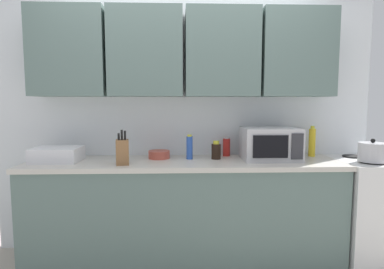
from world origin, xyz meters
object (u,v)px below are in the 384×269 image
(dish_rack, at_px, (57,154))
(bottle_white_jar, at_px, (299,144))
(stove_range, at_px, (378,209))
(bottle_yellow_mustard, at_px, (312,142))
(bottle_red_sauce, at_px, (226,147))
(bottle_blue_cleaner, at_px, (189,147))
(bowl_ceramic_small, at_px, (159,155))
(bottle_soy_dark, at_px, (216,151))
(microwave, at_px, (270,144))
(kettle, at_px, (372,152))
(knife_block, at_px, (122,152))

(dish_rack, distance_m, bottle_white_jar, 2.16)
(stove_range, bearing_deg, bottle_yellow_mustard, 160.22)
(bottle_red_sauce, xyz_separation_m, bottle_blue_cleaner, (-0.35, -0.15, 0.02))
(bottle_white_jar, height_order, bottle_blue_cleaner, bottle_white_jar)
(stove_range, relative_size, bottle_blue_cleaner, 4.21)
(bowl_ceramic_small, bearing_deg, bottle_yellow_mustard, 2.31)
(bottle_soy_dark, bearing_deg, stove_range, -3.40)
(microwave, height_order, bottle_red_sauce, microwave)
(microwave, distance_m, bowl_ceramic_small, 0.98)
(kettle, bearing_deg, bottle_soy_dark, 169.92)
(dish_rack, bearing_deg, bottle_red_sauce, 8.69)
(microwave, distance_m, bottle_blue_cleaner, 0.70)
(bottle_yellow_mustard, relative_size, bowl_ceramic_small, 1.48)
(bottle_white_jar, height_order, bottle_yellow_mustard, bottle_yellow_mustard)
(stove_range, distance_m, knife_block, 2.29)
(bottle_white_jar, bearing_deg, bowl_ceramic_small, -175.99)
(dish_rack, distance_m, bottle_yellow_mustard, 2.27)
(microwave, distance_m, dish_rack, 1.82)
(bottle_white_jar, bearing_deg, microwave, -150.48)
(knife_block, relative_size, bottle_red_sauce, 1.48)
(microwave, bearing_deg, knife_block, -172.13)
(bottle_yellow_mustard, xyz_separation_m, bowl_ceramic_small, (-1.41, -0.06, -0.10))
(microwave, bearing_deg, bottle_white_jar, 29.52)
(kettle, distance_m, bottle_soy_dark, 1.29)
(stove_range, height_order, knife_block, knife_block)
(knife_block, xyz_separation_m, bottle_soy_dark, (0.78, 0.22, -0.03))
(knife_block, xyz_separation_m, bottle_yellow_mustard, (1.68, 0.33, 0.03))
(dish_rack, xyz_separation_m, knife_block, (0.58, -0.15, 0.04))
(knife_block, height_order, bottle_soy_dark, knife_block)
(microwave, relative_size, bottle_soy_dark, 2.98)
(bottle_white_jar, bearing_deg, stove_range, -19.48)
(bottle_blue_cleaner, bearing_deg, bottle_white_jar, 7.49)
(bottle_soy_dark, bearing_deg, bottle_white_jar, 10.06)
(stove_range, relative_size, bottle_red_sauce, 4.82)
(bowl_ceramic_small, bearing_deg, knife_block, -135.65)
(microwave, xyz_separation_m, bowl_ceramic_small, (-0.97, 0.10, -0.11))
(bottle_yellow_mustard, bearing_deg, knife_block, -169.06)
(bottle_white_jar, distance_m, bottle_blue_cleaner, 1.04)
(microwave, relative_size, bowl_ceramic_small, 2.52)
(dish_rack, xyz_separation_m, bottle_red_sauce, (1.47, 0.22, 0.03))
(kettle, distance_m, bottle_white_jar, 0.60)
(bowl_ceramic_small, bearing_deg, dish_rack, -172.28)
(stove_range, xyz_separation_m, bowl_ceramic_small, (-1.94, 0.14, 0.48))
(bottle_blue_cleaner, distance_m, bottle_soy_dark, 0.24)
(bottle_blue_cleaner, bearing_deg, bowl_ceramic_small, 170.70)
(bottle_red_sauce, bearing_deg, knife_block, -157.10)
(microwave, bearing_deg, bottle_red_sauce, 149.55)
(bottle_soy_dark, bearing_deg, knife_block, -164.35)
(bottle_white_jar, xyz_separation_m, bottle_red_sauce, (-0.68, 0.02, -0.03))
(microwave, relative_size, bottle_blue_cleaner, 2.22)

